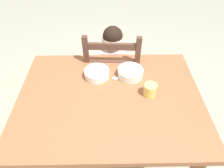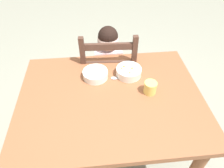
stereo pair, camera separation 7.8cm
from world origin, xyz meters
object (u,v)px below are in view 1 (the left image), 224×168
dining_table (110,108)px  spoon (118,79)px  dining_chair (113,79)px  bowl_of_peas (97,73)px  bowl_of_carrots (131,72)px  child_figure (113,64)px  drinking_cup (150,90)px

dining_table → spoon: 0.21m
dining_chair → bowl_of_peas: 0.45m
bowl_of_peas → spoon: 0.15m
bowl_of_peas → bowl_of_carrots: bowl_of_carrots is taller
spoon → child_figure: bearing=95.4°
dining_table → bowl_of_peas: bowl_of_peas is taller
bowl_of_peas → spoon: bowl_of_peas is taller
child_figure → drinking_cup: size_ratio=11.89×
dining_table → bowl_of_carrots: bearing=52.9°
dining_table → bowl_of_peas: (-0.09, 0.19, 0.15)m
dining_chair → drinking_cup: bearing=-64.7°
dining_table → spoon: spoon is taller
bowl_of_peas → drinking_cup: bearing=-28.1°
dining_chair → dining_table: bearing=-93.1°
dining_table → dining_chair: dining_chair is taller
spoon → drinking_cup: drinking_cup is taller
dining_chair → drinking_cup: (0.23, -0.48, 0.34)m
dining_table → spoon: bearing=69.4°
bowl_of_peas → spoon: bearing=-12.8°
bowl_of_peas → child_figure: bearing=68.3°
dining_chair → spoon: bearing=-84.2°
dining_table → child_figure: child_figure is taller
dining_table → bowl_of_carrots: 0.28m
dining_table → spoon: (0.06, 0.16, 0.12)m
child_figure → bowl_of_carrots: 0.35m
spoon → bowl_of_peas: bearing=167.2°
bowl_of_carrots → spoon: bearing=-158.8°
child_figure → bowl_of_peas: size_ratio=5.61×
dining_chair → spoon: size_ratio=7.08×
spoon → drinking_cup: size_ratio=1.70×
dining_chair → child_figure: dining_chair is taller
dining_chair → child_figure: 0.17m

